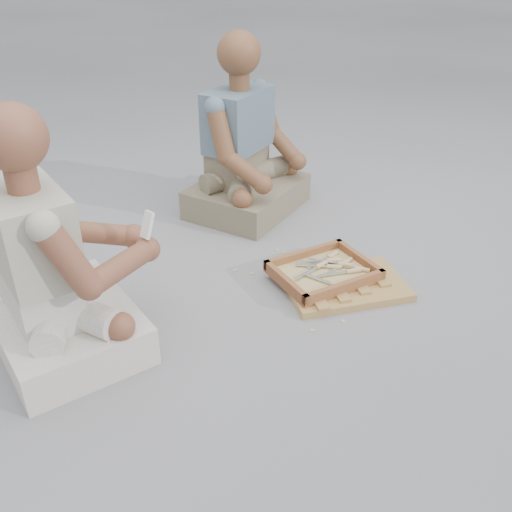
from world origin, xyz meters
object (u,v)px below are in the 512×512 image
carved_panel (345,286)px  craftsman (54,274)px  tool_tray (323,272)px  companion (245,155)px

carved_panel → craftsman: bearing=167.5°
carved_panel → tool_tray: 0.12m
carved_panel → companion: 1.06m
tool_tray → craftsman: craftsman is taller
craftsman → companion: size_ratio=0.98×
craftsman → companion: 1.47m
carved_panel → craftsman: size_ratio=0.55×
carved_panel → tool_tray: bearing=117.9°
tool_tray → companion: size_ratio=0.46×
carved_panel → craftsman: (-1.22, 0.27, 0.32)m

